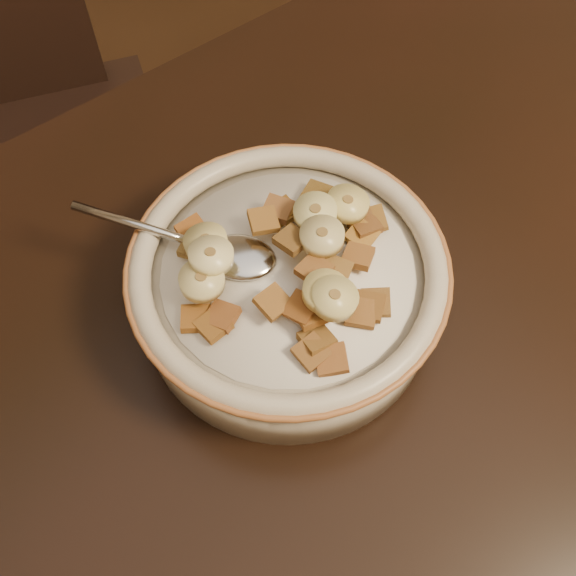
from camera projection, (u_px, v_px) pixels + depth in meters
floor at (384, 551)px, 1.16m from camera, size 4.00×4.50×0.10m
table at (513, 375)px, 0.49m from camera, size 1.40×0.91×0.04m
chair at (33, 150)px, 0.99m from camera, size 0.51×0.51×0.90m
cereal_bowl at (288, 290)px, 0.48m from camera, size 0.22×0.22×0.05m
milk at (288, 271)px, 0.46m from camera, size 0.18×0.18×0.00m
spoon at (240, 257)px, 0.46m from camera, size 0.06×0.07×0.01m
cereal_square_0 at (193, 231)px, 0.47m from camera, size 0.02×0.02×0.01m
cereal_square_1 at (365, 225)px, 0.47m from camera, size 0.02×0.02×0.01m
cereal_square_2 at (321, 291)px, 0.43m from camera, size 0.03×0.03×0.01m
cereal_square_3 at (311, 313)px, 0.42m from camera, size 0.02×0.02×0.01m
cereal_square_4 at (195, 247)px, 0.46m from camera, size 0.03×0.03×0.01m
cereal_square_5 at (362, 235)px, 0.47m from camera, size 0.03×0.03×0.01m
cereal_square_6 at (358, 213)px, 0.48m from camera, size 0.03×0.03×0.01m
cereal_square_7 at (332, 360)px, 0.42m from camera, size 0.03×0.03×0.01m
cereal_square_8 at (273, 302)px, 0.43m from camera, size 0.02×0.02×0.01m
cereal_square_9 at (317, 339)px, 0.42m from camera, size 0.02×0.02×0.01m
cereal_square_10 at (372, 220)px, 0.47m from camera, size 0.03×0.03×0.01m
cereal_square_11 at (340, 200)px, 0.48m from camera, size 0.03×0.03×0.01m
cereal_square_12 at (292, 240)px, 0.44m from camera, size 0.02×0.02×0.01m
cereal_square_13 at (213, 325)px, 0.43m from camera, size 0.02×0.02×0.01m
cereal_square_14 at (302, 308)px, 0.42m from camera, size 0.03×0.03×0.01m
cereal_square_15 at (286, 211)px, 0.47m from camera, size 0.02×0.02×0.01m
cereal_square_16 at (222, 316)px, 0.43m from camera, size 0.03×0.03×0.01m
cereal_square_17 at (196, 318)px, 0.43m from camera, size 0.03×0.03×0.01m
cereal_square_18 at (208, 261)px, 0.45m from camera, size 0.03×0.03×0.01m
cereal_square_19 at (312, 352)px, 0.42m from camera, size 0.02×0.02×0.01m
cereal_square_20 at (314, 270)px, 0.43m from camera, size 0.02×0.02×0.01m
cereal_square_21 at (369, 306)px, 0.43m from camera, size 0.03×0.03×0.01m
cereal_square_22 at (314, 216)px, 0.47m from camera, size 0.03×0.03×0.01m
cereal_square_23 at (263, 221)px, 0.46m from camera, size 0.03×0.03×0.01m
cereal_square_24 at (317, 194)px, 0.48m from camera, size 0.03×0.03×0.01m
cereal_square_25 at (337, 297)px, 0.43m from camera, size 0.03×0.03×0.01m
cereal_square_26 at (376, 303)px, 0.44m from camera, size 0.03×0.03×0.01m
cereal_square_27 at (336, 271)px, 0.44m from camera, size 0.03×0.03×0.01m
cereal_square_28 at (278, 209)px, 0.47m from camera, size 0.03×0.03×0.01m
cereal_square_29 at (358, 256)px, 0.45m from camera, size 0.03×0.03×0.01m
cereal_square_30 at (361, 313)px, 0.43m from camera, size 0.03×0.03×0.01m
cereal_square_31 at (282, 212)px, 0.47m from camera, size 0.02×0.02×0.01m
banana_slice_0 at (322, 236)px, 0.44m from camera, size 0.04×0.04×0.01m
banana_slice_1 at (326, 292)px, 0.42m from camera, size 0.03×0.03×0.01m
banana_slice_2 at (347, 204)px, 0.46m from camera, size 0.04×0.04×0.01m
banana_slice_3 at (335, 298)px, 0.42m from camera, size 0.04×0.04×0.01m
banana_slice_4 at (202, 280)px, 0.43m from camera, size 0.04×0.04×0.01m
banana_slice_5 at (334, 298)px, 0.41m from camera, size 0.04×0.04×0.02m
banana_slice_6 at (206, 242)px, 0.45m from camera, size 0.04×0.04×0.01m
banana_slice_7 at (315, 213)px, 0.45m from camera, size 0.04×0.04×0.01m
banana_slice_8 at (211, 256)px, 0.43m from camera, size 0.04×0.03×0.01m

